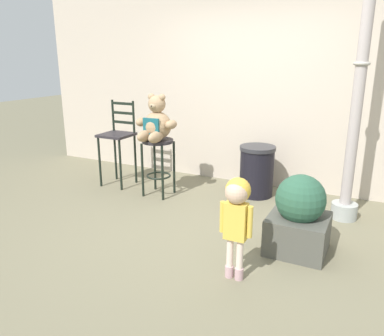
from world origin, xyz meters
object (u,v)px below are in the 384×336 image
teddy_bear (156,123)px  planter_with_shrub (299,217)px  bar_stool_with_teddy (158,155)px  lamppost (356,115)px  bar_chair_empty (118,138)px  child_walking (237,207)px  trash_bin (257,171)px

teddy_bear → planter_with_shrub: (1.98, -0.70, -0.62)m
bar_stool_with_teddy → planter_with_shrub: size_ratio=1.00×
lamppost → bar_chair_empty: lamppost is taller
bar_stool_with_teddy → teddy_bear: (0.00, -0.03, 0.43)m
child_walking → bar_stool_with_teddy: bearing=-6.1°
bar_stool_with_teddy → lamppost: size_ratio=0.25×
bar_stool_with_teddy → trash_bin: bearing=25.5°
bar_stool_with_teddy → lamppost: bearing=6.8°
teddy_bear → planter_with_shrub: 2.19m
bar_stool_with_teddy → trash_bin: size_ratio=1.13×
trash_bin → lamppost: 1.45m
child_walking → trash_bin: bearing=-41.9°
planter_with_shrub → bar_chair_empty: bearing=162.4°
child_walking → bar_chair_empty: size_ratio=0.74×
teddy_bear → planter_with_shrub: size_ratio=0.78×
trash_bin → lamppost: (1.13, -0.28, 0.85)m
child_walking → lamppost: lamppost is taller
lamppost → planter_with_shrub: (-0.32, -1.01, -0.84)m
child_walking → bar_chair_empty: (-2.35, 1.57, 0.04)m
child_walking → lamppost: size_ratio=0.30×
lamppost → bar_chair_empty: size_ratio=2.50×
bar_stool_with_teddy → teddy_bear: teddy_bear is taller
trash_bin → lamppost: lamppost is taller
trash_bin → planter_with_shrub: (0.81, -1.29, 0.01)m
lamppost → bar_chair_empty: bearing=-177.3°
bar_stool_with_teddy → planter_with_shrub: bearing=-20.3°
lamppost → planter_with_shrub: bearing=-107.8°
bar_stool_with_teddy → teddy_bear: size_ratio=1.29×
bar_stool_with_teddy → lamppost: 2.41m
trash_bin → lamppost: size_ratio=0.22×
lamppost → bar_chair_empty: (-3.04, -0.15, -0.52)m
trash_bin → bar_chair_empty: 1.98m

